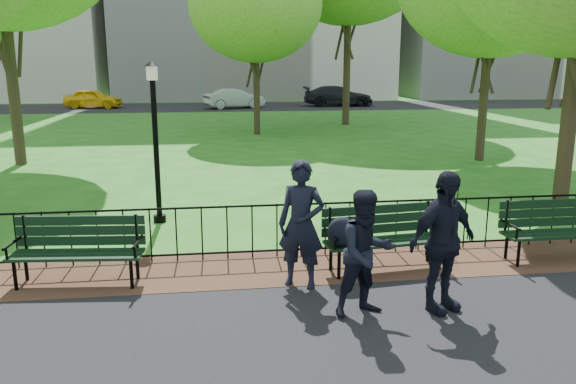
{
  "coord_description": "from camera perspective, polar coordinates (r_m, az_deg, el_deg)",
  "views": [
    {
      "loc": [
        -2.0,
        -6.64,
        3.09
      ],
      "look_at": [
        -0.89,
        1.5,
        1.2
      ],
      "focal_mm": 35.0,
      "sensor_mm": 36.0,
      "label": 1
    }
  ],
  "objects": [
    {
      "name": "ground",
      "position": [
        7.59,
        8.36,
        -11.24
      ],
      "size": [
        120.0,
        120.0,
        0.0
      ],
      "primitive_type": "plane",
      "color": "#29671B"
    },
    {
      "name": "dirt_strip",
      "position": [
        8.93,
        5.7,
        -7.3
      ],
      "size": [
        60.0,
        1.6,
        0.01
      ],
      "primitive_type": "cube",
      "color": "#3E2619",
      "rests_on": "ground"
    },
    {
      "name": "far_street",
      "position": [
        41.8,
        -5.07,
        8.65
      ],
      "size": [
        70.0,
        9.0,
        0.01
      ],
      "primitive_type": "cube",
      "color": "black",
      "rests_on": "ground"
    },
    {
      "name": "iron_fence",
      "position": [
        9.24,
        5.05,
        -3.41
      ],
      "size": [
        24.06,
        0.06,
        1.0
      ],
      "color": "black",
      "rests_on": "ground"
    },
    {
      "name": "park_bench_main",
      "position": [
        8.48,
        8.07,
        -3.95
      ],
      "size": [
        1.92,
        0.78,
        1.06
      ],
      "rotation": [
        0.0,
        0.0,
        0.11
      ],
      "color": "black",
      "rests_on": "ground"
    },
    {
      "name": "park_bench_left_a",
      "position": [
        8.55,
        -20.55,
        -4.89
      ],
      "size": [
        1.88,
        0.74,
        1.04
      ],
      "rotation": [
        0.0,
        0.0,
        -0.1
      ],
      "color": "black",
      "rests_on": "ground"
    },
    {
      "name": "park_bench_right_a",
      "position": [
        9.95,
        25.69,
        -2.91
      ],
      "size": [
        1.84,
        0.57,
        1.04
      ],
      "rotation": [
        0.0,
        0.0,
        0.0
      ],
      "color": "black",
      "rests_on": "ground"
    },
    {
      "name": "lamppost",
      "position": [
        11.18,
        -13.32,
        5.51
      ],
      "size": [
        0.28,
        0.28,
        3.14
      ],
      "color": "black",
      "rests_on": "ground"
    },
    {
      "name": "tree_far_c",
      "position": [
        25.14,
        -3.32,
        18.44
      ],
      "size": [
        5.7,
        5.7,
        7.94
      ],
      "color": "#2D2116",
      "rests_on": "ground"
    },
    {
      "name": "person_left",
      "position": [
        7.79,
        1.36,
        -3.31
      ],
      "size": [
        0.77,
        0.66,
        1.8
      ],
      "primitive_type": "imported",
      "rotation": [
        0.0,
        0.0,
        -0.42
      ],
      "color": "black",
      "rests_on": "asphalt_path"
    },
    {
      "name": "person_mid",
      "position": [
        7.01,
        7.98,
        -6.18
      ],
      "size": [
        0.85,
        0.59,
        1.6
      ],
      "primitive_type": "imported",
      "rotation": [
        0.0,
        0.0,
        0.25
      ],
      "color": "black",
      "rests_on": "asphalt_path"
    },
    {
      "name": "person_right",
      "position": [
        7.28,
        15.44,
        -4.91
      ],
      "size": [
        1.15,
        0.82,
        1.81
      ],
      "primitive_type": "imported",
      "rotation": [
        0.0,
        0.0,
        0.4
      ],
      "color": "black",
      "rests_on": "asphalt_path"
    },
    {
      "name": "taxi",
      "position": [
        42.29,
        -19.17,
        8.96
      ],
      "size": [
        4.15,
        2.23,
        1.34
      ],
      "primitive_type": "imported",
      "rotation": [
        0.0,
        0.0,
        1.4
      ],
      "color": "yellow",
      "rests_on": "far_street"
    },
    {
      "name": "sedan_silver",
      "position": [
        39.98,
        -5.51,
        9.44
      ],
      "size": [
        4.42,
        2.73,
        1.37
      ],
      "primitive_type": "imported",
      "rotation": [
        0.0,
        0.0,
        1.9
      ],
      "color": "#AEB0B6",
      "rests_on": "far_street"
    },
    {
      "name": "sedan_dark",
      "position": [
        42.16,
        5.12,
        9.7
      ],
      "size": [
        5.21,
        2.42,
        1.47
      ],
      "primitive_type": "imported",
      "rotation": [
        0.0,
        0.0,
        1.5
      ],
      "color": "black",
      "rests_on": "far_street"
    }
  ]
}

